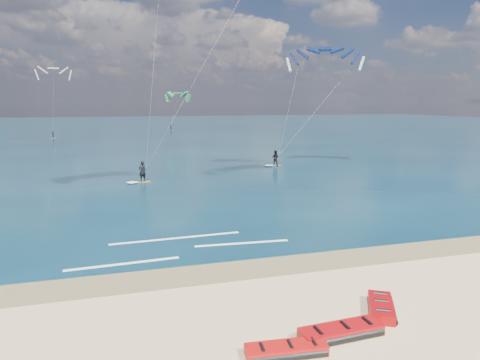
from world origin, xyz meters
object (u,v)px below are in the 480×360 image
kitesurfer_main (170,72)px  packed_kite_right (381,312)px  kitesurfer_far (301,100)px  packed_kite_left (341,337)px  packed_kite_mid (286,355)px

kitesurfer_main → packed_kite_right: bearing=-92.5°
kitesurfer_far → kitesurfer_main: bearing=-148.1°
packed_kite_left → packed_kite_mid: size_ratio=1.13×
kitesurfer_main → kitesurfer_far: size_ratio=1.33×
packed_kite_mid → packed_kite_left: bearing=17.3°
packed_kite_mid → kitesurfer_main: 26.94m
packed_kite_right → kitesurfer_main: bearing=40.2°
kitesurfer_main → kitesurfer_far: kitesurfer_main is taller
packed_kite_right → kitesurfer_far: kitesurfer_far is taller
kitesurfer_main → kitesurfer_far: bearing=15.2°
packed_kite_left → packed_kite_mid: (-2.06, -0.44, 0.00)m
kitesurfer_main → packed_kite_left: bearing=-97.9°
packed_kite_left → kitesurfer_far: 36.22m
packed_kite_left → packed_kite_right: bearing=23.3°
packed_kite_left → kitesurfer_main: bearing=92.5°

